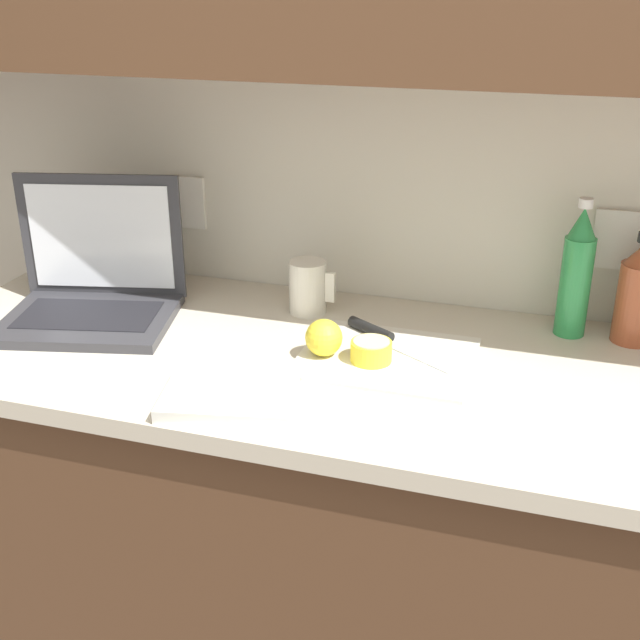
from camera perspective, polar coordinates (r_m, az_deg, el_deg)
The scene contains 10 objects.
counter_unit at distance 1.72m, azimuth 12.13°, elevation -17.68°, with size 2.30×0.65×0.92m.
laptop at distance 1.74m, azimuth -15.78°, elevation 2.40°, with size 0.40×0.34×0.28m.
cutting_board at distance 1.51m, azimuth 4.76°, elevation -2.69°, with size 0.32×0.26×0.01m, color silver.
knife at distance 1.57m, azimuth 4.48°, elevation -1.11°, with size 0.25×0.17×0.02m.
lemon_half_cut at distance 1.48m, azimuth 3.66°, elevation -2.21°, with size 0.08×0.08×0.04m.
lemon_whole_beside at distance 1.49m, azimuth 0.28°, elevation -1.26°, with size 0.07×0.07×0.07m.
bottle_oil_tall at distance 1.66m, azimuth 21.70°, elevation 1.77°, with size 0.08×0.08×0.22m.
bottle_water_clear at distance 1.64m, azimuth 17.77°, elevation 3.15°, with size 0.06×0.06×0.28m.
measuring_cup at distance 1.69m, azimuth -0.85°, elevation 2.36°, with size 0.10×0.08×0.11m.
dish_towel at distance 1.36m, azimuth -6.47°, elevation -5.47°, with size 0.22×0.16×0.02m, color silver.
Camera 1 is at (0.07, -1.30, 1.60)m, focal length 45.00 mm.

